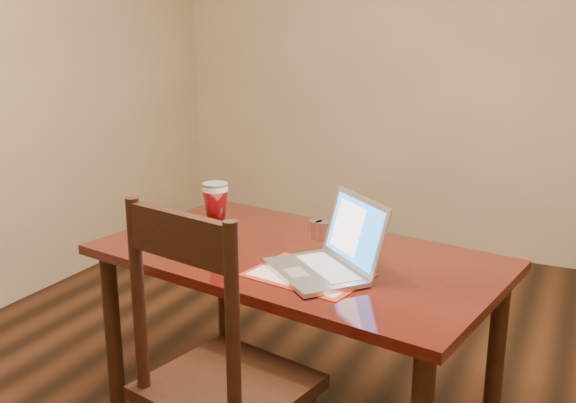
% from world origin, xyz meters
% --- Properties ---
extents(dining_table, '(1.64, 1.10, 0.98)m').
position_xyz_m(dining_table, '(-0.29, 0.18, 0.64)').
color(dining_table, '#490E09').
rests_on(dining_table, ground).
extents(dining_chair, '(0.54, 0.52, 1.08)m').
position_xyz_m(dining_chair, '(-0.25, -0.44, 0.51)').
color(dining_chair, black).
rests_on(dining_chair, ground).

